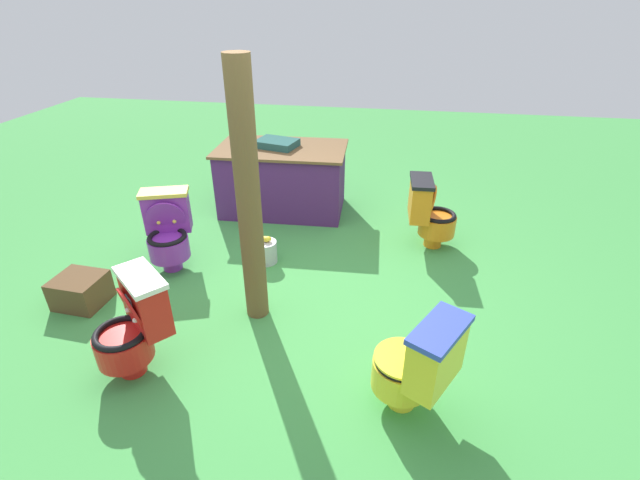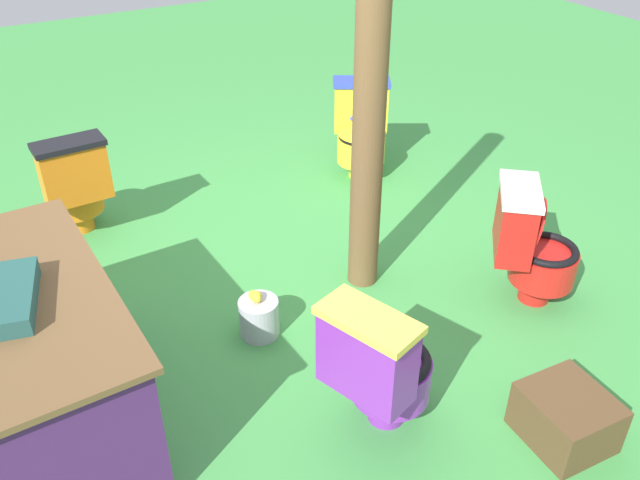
{
  "view_description": "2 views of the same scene",
  "coord_description": "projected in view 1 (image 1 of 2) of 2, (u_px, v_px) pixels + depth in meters",
  "views": [
    {
      "loc": [
        0.73,
        -3.15,
        2.34
      ],
      "look_at": [
        0.19,
        0.02,
        0.52
      ],
      "focal_mm": 25.12,
      "sensor_mm": 36.0,
      "label": 1
    },
    {
      "loc": [
        -3.03,
        1.54,
        2.44
      ],
      "look_at": [
        -0.19,
        -0.09,
        0.33
      ],
      "focal_mm": 37.26,
      "sensor_mm": 36.0,
      "label": 2
    }
  ],
  "objects": [
    {
      "name": "ground",
      "position": [
        298.0,
        291.0,
        3.97
      ],
      "size": [
        14.0,
        14.0,
        0.0
      ],
      "primitive_type": "plane",
      "color": "#429947"
    },
    {
      "name": "toilet_red",
      "position": [
        134.0,
        325.0,
        3.0
      ],
      "size": [
        0.63,
        0.64,
        0.73
      ],
      "rotation": [
        0.0,
        0.0,
        2.43
      ],
      "color": "red",
      "rests_on": "ground"
    },
    {
      "name": "toilet_yellow",
      "position": [
        416.0,
        365.0,
        2.68
      ],
      "size": [
        0.63,
        0.59,
        0.73
      ],
      "rotation": [
        0.0,
        0.0,
        1.05
      ],
      "color": "yellow",
      "rests_on": "ground"
    },
    {
      "name": "toilet_orange",
      "position": [
        429.0,
        212.0,
        4.49
      ],
      "size": [
        0.51,
        0.44,
        0.73
      ],
      "rotation": [
        0.0,
        0.0,
        4.76
      ],
      "color": "orange",
      "rests_on": "ground"
    },
    {
      "name": "toilet_purple",
      "position": [
        168.0,
        230.0,
        4.17
      ],
      "size": [
        0.54,
        0.6,
        0.73
      ],
      "rotation": [
        0.0,
        0.0,
        3.47
      ],
      "color": "purple",
      "rests_on": "ground"
    },
    {
      "name": "vendor_table",
      "position": [
        283.0,
        179.0,
        5.24
      ],
      "size": [
        1.49,
        0.92,
        0.85
      ],
      "rotation": [
        0.0,
        0.0,
        0.04
      ],
      "color": "#4C2360",
      "rests_on": "ground"
    },
    {
      "name": "wooden_post",
      "position": [
        249.0,
        202.0,
        3.21
      ],
      "size": [
        0.18,
        0.18,
        2.0
      ],
      "primitive_type": "cylinder",
      "color": "brown",
      "rests_on": "ground"
    },
    {
      "name": "small_crate",
      "position": [
        81.0,
        290.0,
        3.76
      ],
      "size": [
        0.4,
        0.37,
        0.25
      ],
      "primitive_type": "cube",
      "rotation": [
        0.0,
        0.0,
        3.08
      ],
      "color": "brown",
      "rests_on": "ground"
    },
    {
      "name": "lemon_bucket",
      "position": [
        266.0,
        251.0,
        4.33
      ],
      "size": [
        0.22,
        0.22,
        0.28
      ],
      "color": "#B7B7BF",
      "rests_on": "ground"
    }
  ]
}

